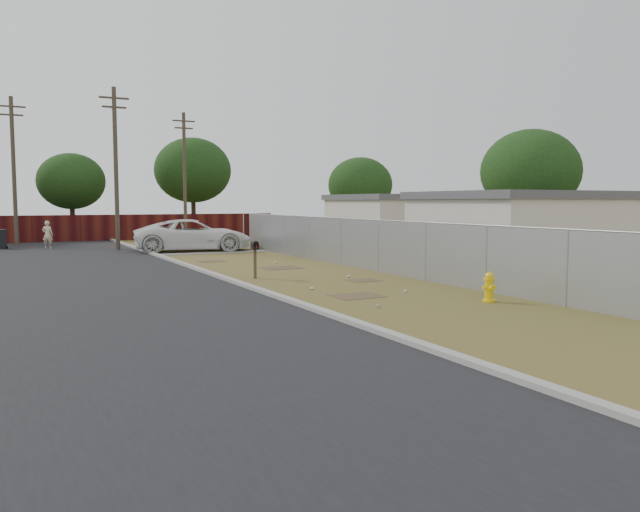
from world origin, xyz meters
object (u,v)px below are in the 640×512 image
fire_hydrant (489,287)px  pickup_truck (193,235)px  mailbox (255,249)px  pedestrian (48,235)px

fire_hydrant → pickup_truck: bearing=96.5°
fire_hydrant → pickup_truck: size_ratio=0.13×
fire_hydrant → mailbox: 8.61m
mailbox → pedestrian: bearing=106.8°
pickup_truck → pedestrian: (-6.97, 5.56, -0.07)m
fire_hydrant → mailbox: bearing=116.1°
fire_hydrant → pickup_truck: 20.75m
mailbox → pickup_truck: bearing=83.8°
pickup_truck → pedestrian: pickup_truck is taller
pickup_truck → pedestrian: bearing=61.7°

